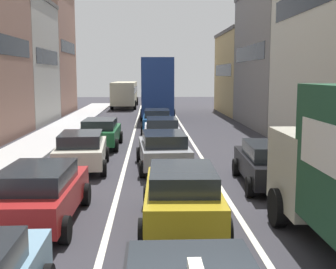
{
  "coord_description": "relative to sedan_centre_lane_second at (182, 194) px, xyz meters",
  "views": [
    {
      "loc": [
        -0.66,
        -3.74,
        3.77
      ],
      "look_at": [
        0.0,
        12.0,
        1.6
      ],
      "focal_mm": 46.74,
      "sensor_mm": 36.0,
      "label": 1
    }
  ],
  "objects": [
    {
      "name": "lane_stripe_right",
      "position": [
        1.56,
        13.11,
        -0.79
      ],
      "size": [
        0.16,
        60.0,
        0.01
      ],
      "primitive_type": "cube",
      "color": "silver",
      "rests_on": "ground"
    },
    {
      "name": "bus_far_queue_secondary",
      "position": [
        -3.64,
        39.78,
        0.96
      ],
      "size": [
        2.81,
        10.5,
        2.9
      ],
      "rotation": [
        0.0,
        0.0,
        1.57
      ],
      "color": "#BFB793",
      "rests_on": "ground"
    },
    {
      "name": "sidewalk_left",
      "position": [
        -6.84,
        13.11,
        -0.73
      ],
      "size": [
        2.6,
        64.0,
        0.14
      ],
      "primitive_type": "cube",
      "color": "#B1B1B1",
      "rests_on": "ground"
    },
    {
      "name": "coupe_centre_lane_fourth",
      "position": [
        -0.17,
        12.42,
        0.0
      ],
      "size": [
        2.08,
        4.31,
        1.49
      ],
      "rotation": [
        0.0,
        0.0,
        1.58
      ],
      "color": "silver",
      "rests_on": "ground"
    },
    {
      "name": "sedan_left_lane_third",
      "position": [
        -3.53,
        6.7,
        0.0
      ],
      "size": [
        2.28,
        4.4,
        1.49
      ],
      "rotation": [
        0.0,
        0.0,
        1.63
      ],
      "color": "beige",
      "rests_on": "ground"
    },
    {
      "name": "lane_stripe_left",
      "position": [
        -1.84,
        13.11,
        -0.79
      ],
      "size": [
        0.16,
        60.0,
        0.01
      ],
      "primitive_type": "cube",
      "color": "silver",
      "rests_on": "ground"
    },
    {
      "name": "sedan_centre_lane_second",
      "position": [
        0.0,
        0.0,
        0.0
      ],
      "size": [
        2.16,
        4.35,
        1.49
      ],
      "rotation": [
        0.0,
        0.0,
        1.54
      ],
      "color": "#B29319",
      "rests_on": "ground"
    },
    {
      "name": "sedan_left_lane_fourth",
      "position": [
        -3.37,
        11.99,
        0.0
      ],
      "size": [
        2.09,
        4.32,
        1.49
      ],
      "rotation": [
        0.0,
        0.0,
        1.56
      ],
      "color": "#19592D",
      "rests_on": "ground"
    },
    {
      "name": "wagon_left_lane_second",
      "position": [
        -3.61,
        0.27,
        0.0
      ],
      "size": [
        2.12,
        4.33,
        1.49
      ],
      "rotation": [
        0.0,
        0.0,
        1.55
      ],
      "color": "#A51E1E",
      "rests_on": "ground"
    },
    {
      "name": "bus_mid_queue_primary",
      "position": [
        -0.1,
        27.77,
        2.03
      ],
      "size": [
        2.92,
        10.54,
        5.06
      ],
      "rotation": [
        0.0,
        0.0,
        1.56
      ],
      "color": "navy",
      "rests_on": "ground"
    },
    {
      "name": "sedan_centre_lane_fifth",
      "position": [
        -0.33,
        18.12,
        0.0
      ],
      "size": [
        2.09,
        4.31,
        1.49
      ],
      "rotation": [
        0.0,
        0.0,
        1.56
      ],
      "color": "#194C8C",
      "rests_on": "ground"
    },
    {
      "name": "sedan_right_lane_behind_truck",
      "position": [
        3.27,
        3.76,
        0.0
      ],
      "size": [
        2.23,
        4.38,
        1.49
      ],
      "rotation": [
        0.0,
        0.0,
        1.52
      ],
      "color": "black",
      "rests_on": "ground"
    },
    {
      "name": "building_row_right",
      "position": [
        9.76,
        14.38,
        4.37
      ],
      "size": [
        7.2,
        43.9,
        13.29
      ],
      "rotation": [
        0.0,
        0.0,
        -1.57
      ],
      "color": "tan",
      "rests_on": "ground"
    },
    {
      "name": "hatchback_centre_lane_third",
      "position": [
        -0.26,
        6.59,
        0.0
      ],
      "size": [
        2.28,
        4.4,
        1.49
      ],
      "rotation": [
        0.0,
        0.0,
        1.63
      ],
      "color": "gray",
      "rests_on": "ground"
    }
  ]
}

